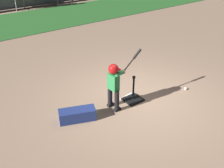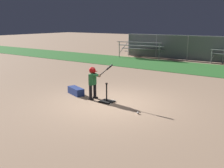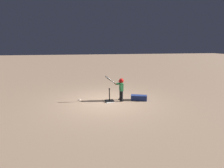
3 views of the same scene
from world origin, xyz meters
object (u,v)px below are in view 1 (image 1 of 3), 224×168
at_px(equipment_bag, 77,115).
at_px(batter_child, 115,81).
at_px(baseball, 186,89).
at_px(batting_tee, 133,97).

bearing_deg(equipment_bag, batter_child, 14.03).
bearing_deg(baseball, batting_tee, 163.02).
distance_m(batting_tee, equipment_bag, 1.59).
relative_size(batting_tee, batter_child, 0.51).
relative_size(baseball, equipment_bag, 0.09).
bearing_deg(batter_child, batting_tee, -0.65).
height_order(batter_child, equipment_bag, batter_child).
height_order(baseball, equipment_bag, equipment_bag).
bearing_deg(baseball, equipment_bag, 169.14).
bearing_deg(batting_tee, equipment_bag, 175.32).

